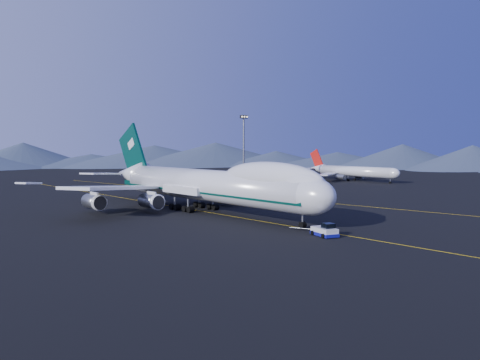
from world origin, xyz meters
TOP-DOWN VIEW (x-y plane):
  - ground at (0.00, 0.00)m, footprint 500.00×500.00m
  - taxiway_line_main at (0.00, 0.00)m, footprint 0.25×220.00m
  - taxiway_line_side at (30.00, 10.00)m, footprint 28.08×198.09m
  - mountain_ridge at (124.84, 10.92)m, footprint 374.91×567.11m
  - boeing_747 at (0.00, 0.03)m, footprint 59.62×72.43m
  - pushback_tug at (-3.00, -34.00)m, footprint 3.69×5.20m
  - second_jet at (96.07, 39.12)m, footprint 37.13×41.95m
  - service_van at (41.60, 9.53)m, footprint 3.92×5.02m
  - floodlight_mast at (50.97, 49.29)m, footprint 2.92×2.19m

SIDE VIEW (x-z plane):
  - ground at x=0.00m, z-range 0.00..0.00m
  - taxiway_line_main at x=0.00m, z-range 0.01..0.01m
  - taxiway_line_side at x=30.00m, z-range 0.01..0.01m
  - service_van at x=41.60m, z-range 0.00..1.27m
  - pushback_tug at x=-3.00m, z-range -0.38..1.67m
  - second_jet at x=96.07m, z-range -2.36..9.58m
  - boeing_747 at x=0.00m, z-range -3.87..15.50m
  - mountain_ridge at x=124.84m, z-range 0.00..12.00m
  - floodlight_mast at x=50.97m, z-range 0.16..23.78m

